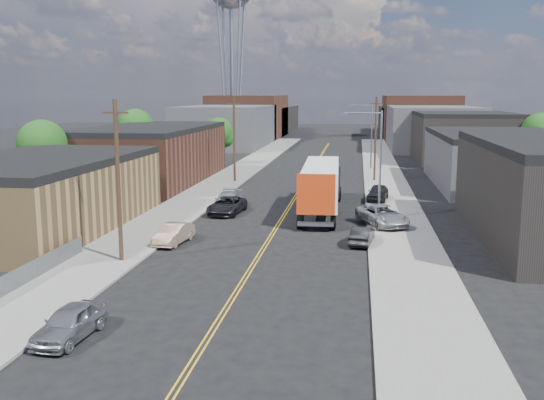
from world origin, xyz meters
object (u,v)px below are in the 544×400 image
(car_left_c, at_px, (227,206))
(car_right_oncoming, at_px, (362,235))
(car_right_lot_c, at_px, (378,193))
(semi_truck, at_px, (322,183))
(car_left_b, at_px, (174,234))
(car_right_lot_a, at_px, (382,215))
(car_left_d, at_px, (228,201))
(car_left_a, at_px, (70,323))

(car_left_c, bearing_deg, car_right_oncoming, -33.63)
(car_left_c, distance_m, car_right_lot_c, 15.44)
(semi_truck, bearing_deg, car_right_oncoming, -75.35)
(semi_truck, height_order, car_left_b, semi_truck)
(car_right_lot_c, bearing_deg, car_right_lot_a, -81.30)
(car_right_lot_a, bearing_deg, car_left_d, 134.39)
(car_left_b, bearing_deg, car_right_oncoming, 15.08)
(car_left_b, height_order, car_right_oncoming, car_left_b)
(car_left_a, xyz_separation_m, car_left_b, (-0.62, 16.75, -0.02))
(car_left_a, bearing_deg, car_right_lot_a, 64.89)
(semi_truck, distance_m, car_left_d, 8.67)
(car_left_b, bearing_deg, car_left_a, -80.02)
(car_left_c, relative_size, car_right_lot_a, 0.95)
(semi_truck, bearing_deg, car_left_b, -127.32)
(car_left_b, height_order, car_right_lot_a, car_right_lot_a)
(semi_truck, distance_m, car_right_oncoming, 12.37)
(car_right_lot_c, bearing_deg, car_right_oncoming, -86.57)
(car_left_d, relative_size, car_right_lot_c, 1.22)
(car_left_a, height_order, car_right_lot_c, car_right_lot_c)
(semi_truck, height_order, car_right_lot_a, semi_truck)
(semi_truck, relative_size, car_left_b, 3.99)
(car_right_lot_a, bearing_deg, car_left_c, 141.71)
(car_left_b, bearing_deg, car_right_lot_c, 60.30)
(car_left_c, relative_size, car_right_oncoming, 1.37)
(semi_truck, relative_size, car_right_oncoming, 4.36)
(car_right_oncoming, bearing_deg, car_left_d, -35.79)
(car_right_oncoming, distance_m, car_right_lot_c, 17.41)
(semi_truck, relative_size, car_left_c, 3.19)
(semi_truck, distance_m, car_right_lot_c, 7.74)
(car_left_a, height_order, car_right_lot_a, car_right_lot_a)
(car_left_c, bearing_deg, car_left_d, 105.30)
(car_right_oncoming, bearing_deg, car_left_a, 63.78)
(car_left_a, distance_m, car_right_lot_c, 38.37)
(car_left_d, height_order, car_right_lot_a, car_right_lot_a)
(car_left_b, xyz_separation_m, car_right_lot_a, (14.60, 7.54, 0.23))
(car_left_c, xyz_separation_m, car_right_lot_a, (13.20, -3.44, 0.19))
(car_right_oncoming, bearing_deg, semi_truck, -65.78)
(car_left_d, xyz_separation_m, car_right_oncoming, (11.96, -11.36, -0.14))
(car_left_a, relative_size, car_right_oncoming, 1.09)
(car_right_oncoming, bearing_deg, car_right_lot_c, -87.55)
(car_left_c, height_order, car_right_lot_a, car_right_lot_a)
(car_left_d, bearing_deg, car_right_lot_a, -23.19)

